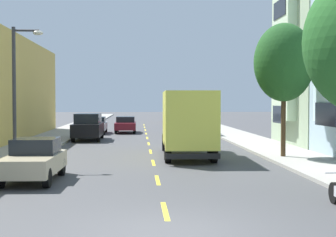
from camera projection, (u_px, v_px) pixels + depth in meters
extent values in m
plane|color=#424244|center=(147.00, 135.00, 40.88)|extent=(160.00, 160.00, 0.00)
cube|color=#99968E|center=(55.00, 137.00, 38.45)|extent=(3.20, 120.00, 0.14)
cube|color=#99968E|center=(237.00, 136.00, 39.31)|extent=(3.20, 120.00, 0.14)
cube|color=yellow|center=(165.00, 211.00, 12.95)|extent=(0.14, 2.20, 0.01)
cube|color=yellow|center=(158.00, 180.00, 17.93)|extent=(0.14, 2.20, 0.01)
cube|color=yellow|center=(153.00, 163.00, 22.92)|extent=(0.14, 2.20, 0.01)
cube|color=yellow|center=(151.00, 151.00, 27.91)|extent=(0.14, 2.20, 0.01)
cube|color=yellow|center=(149.00, 144.00, 32.90)|extent=(0.14, 2.20, 0.01)
cube|color=yellow|center=(147.00, 138.00, 37.88)|extent=(0.14, 2.20, 0.01)
cube|color=yellow|center=(146.00, 134.00, 42.87)|extent=(0.14, 2.20, 0.01)
cube|color=yellow|center=(145.00, 130.00, 47.86)|extent=(0.14, 2.20, 0.01)
cube|color=yellow|center=(145.00, 127.00, 52.85)|extent=(0.14, 2.20, 0.01)
cube|color=yellow|center=(144.00, 125.00, 57.83)|extent=(0.14, 2.20, 0.01)
cube|color=#CAE7FE|center=(332.00, 20.00, 23.30)|extent=(0.55, 3.41, 9.61)
cube|color=#1E232D|center=(325.00, 114.00, 23.45)|extent=(0.04, 2.59, 1.10)
cube|color=#1E232D|center=(326.00, 36.00, 23.31)|extent=(0.04, 2.59, 1.10)
cube|color=beige|center=(284.00, 51.00, 31.09)|extent=(0.55, 3.41, 8.59)
cube|color=#1E232D|center=(279.00, 115.00, 31.22)|extent=(0.04, 2.59, 1.10)
cube|color=#1E232D|center=(279.00, 62.00, 31.10)|extent=(0.04, 2.59, 1.10)
cube|color=#1E232D|center=(279.00, 9.00, 30.97)|extent=(0.04, 2.59, 1.10)
cylinder|color=#47331E|center=(283.00, 124.00, 24.29)|extent=(0.23, 0.23, 3.16)
ellipsoid|color=#1E4C1E|center=(284.00, 62.00, 24.18)|extent=(2.92, 2.92, 3.82)
cylinder|color=#38383D|center=(14.00, 95.00, 21.70)|extent=(0.16, 0.16, 5.93)
cylinder|color=#38383D|center=(26.00, 30.00, 21.63)|extent=(1.10, 0.10, 0.10)
ellipsoid|color=silver|center=(38.00, 33.00, 21.66)|extent=(0.44, 0.28, 0.20)
cube|color=#D8D84C|center=(188.00, 119.00, 24.34)|extent=(2.54, 5.54, 2.66)
cube|color=#D8D84C|center=(183.00, 120.00, 28.24)|extent=(2.35, 1.96, 2.20)
cube|color=black|center=(182.00, 111.00, 29.12)|extent=(2.02, 0.13, 0.97)
cube|color=black|center=(193.00, 156.00, 21.75)|extent=(2.40, 0.22, 0.24)
cylinder|color=black|center=(202.00, 142.00, 28.37)|extent=(0.31, 0.97, 0.96)
cylinder|color=black|center=(165.00, 142.00, 28.30)|extent=(0.31, 0.97, 0.96)
cylinder|color=black|center=(214.00, 152.00, 22.90)|extent=(0.31, 0.97, 0.96)
cylinder|color=black|center=(168.00, 153.00, 22.83)|extent=(0.31, 0.97, 0.96)
cylinder|color=black|center=(211.00, 150.00, 24.00)|extent=(0.31, 0.97, 0.96)
cylinder|color=black|center=(167.00, 150.00, 23.93)|extent=(0.31, 0.97, 0.96)
cube|color=#B2B5BA|center=(96.00, 126.00, 42.99)|extent=(1.85, 4.52, 0.60)
cube|color=black|center=(96.00, 120.00, 43.20)|extent=(1.61, 2.18, 0.50)
cylinder|color=black|center=(85.00, 131.00, 41.42)|extent=(0.23, 0.66, 0.66)
cylinder|color=black|center=(104.00, 131.00, 41.54)|extent=(0.23, 0.66, 0.66)
cylinder|color=black|center=(88.00, 129.00, 44.47)|extent=(0.23, 0.66, 0.66)
cylinder|color=black|center=(106.00, 129.00, 44.59)|extent=(0.23, 0.66, 0.66)
cube|color=tan|center=(33.00, 163.00, 17.65)|extent=(1.83, 4.04, 0.62)
cube|color=black|center=(36.00, 146.00, 18.11)|extent=(1.57, 1.72, 0.55)
cylinder|color=black|center=(0.00, 178.00, 16.28)|extent=(0.24, 0.66, 0.66)
cylinder|color=black|center=(47.00, 178.00, 16.33)|extent=(0.24, 0.66, 0.66)
cylinder|color=black|center=(21.00, 167.00, 18.99)|extent=(0.24, 0.66, 0.66)
cylinder|color=black|center=(61.00, 167.00, 19.05)|extent=(0.24, 0.66, 0.66)
cube|color=silver|center=(201.00, 127.00, 40.54)|extent=(2.05, 5.32, 0.80)
cube|color=black|center=(199.00, 117.00, 41.68)|extent=(1.78, 1.61, 0.60)
cylinder|color=black|center=(208.00, 130.00, 42.41)|extent=(0.23, 0.66, 0.66)
cylinder|color=black|center=(187.00, 130.00, 42.29)|extent=(0.23, 0.66, 0.66)
cylinder|color=black|center=(215.00, 133.00, 38.82)|extent=(0.23, 0.66, 0.66)
cylinder|color=black|center=(193.00, 133.00, 38.70)|extent=(0.23, 0.66, 0.66)
cube|color=navy|center=(187.00, 120.00, 52.16)|extent=(2.02, 4.83, 0.90)
cube|color=black|center=(187.00, 113.00, 52.13)|extent=(1.76, 2.81, 0.70)
cylinder|color=black|center=(193.00, 124.00, 53.87)|extent=(0.23, 0.66, 0.66)
cylinder|color=black|center=(177.00, 124.00, 53.74)|extent=(0.23, 0.66, 0.66)
cylinder|color=black|center=(197.00, 125.00, 50.61)|extent=(0.23, 0.66, 0.66)
cylinder|color=black|center=(180.00, 125.00, 50.48)|extent=(0.23, 0.66, 0.66)
cube|color=orange|center=(177.00, 116.00, 64.02)|extent=(2.08, 4.85, 0.90)
cube|color=black|center=(177.00, 110.00, 63.99)|extent=(1.79, 2.83, 0.70)
cylinder|color=black|center=(183.00, 119.00, 65.70)|extent=(0.24, 0.67, 0.66)
cylinder|color=black|center=(170.00, 119.00, 65.64)|extent=(0.24, 0.67, 0.66)
cylinder|color=black|center=(184.00, 120.00, 62.44)|extent=(0.24, 0.67, 0.66)
cylinder|color=black|center=(170.00, 120.00, 62.38)|extent=(0.24, 0.67, 0.66)
cube|color=black|center=(88.00, 129.00, 35.73)|extent=(1.97, 4.81, 0.90)
cube|color=black|center=(88.00, 118.00, 35.70)|extent=(1.73, 2.79, 0.70)
cylinder|color=black|center=(73.00, 137.00, 34.07)|extent=(0.22, 0.66, 0.66)
cylinder|color=black|center=(98.00, 137.00, 34.16)|extent=(0.22, 0.66, 0.66)
cylinder|color=black|center=(79.00, 134.00, 37.32)|extent=(0.22, 0.66, 0.66)
cylinder|color=black|center=(102.00, 134.00, 37.42)|extent=(0.22, 0.66, 0.66)
cube|color=maroon|center=(126.00, 126.00, 43.91)|extent=(1.80, 4.50, 0.60)
cube|color=black|center=(126.00, 119.00, 44.11)|extent=(1.58, 2.16, 0.50)
cylinder|color=black|center=(116.00, 130.00, 42.34)|extent=(0.22, 0.66, 0.66)
cylinder|color=black|center=(134.00, 130.00, 42.44)|extent=(0.22, 0.66, 0.66)
cylinder|color=black|center=(117.00, 128.00, 45.40)|extent=(0.22, 0.66, 0.66)
cylinder|color=black|center=(135.00, 128.00, 45.49)|extent=(0.22, 0.66, 0.66)
cylinder|color=black|center=(335.00, 193.00, 13.85)|extent=(0.16, 0.60, 0.60)
cylinder|color=silver|center=(336.00, 173.00, 13.71)|extent=(0.62, 0.05, 0.03)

